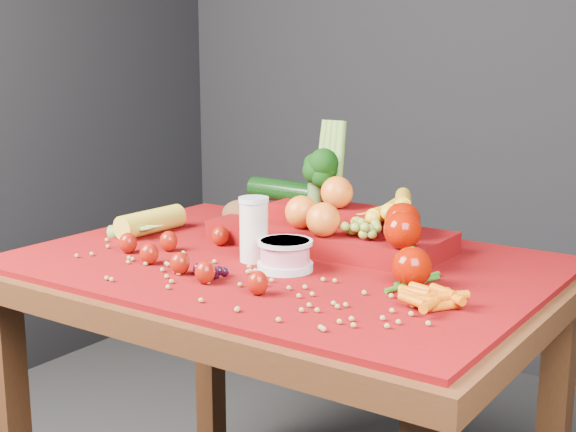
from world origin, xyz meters
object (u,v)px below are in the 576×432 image
Objects in this scene: table at (283,309)px; produce_mound at (338,221)px; milk_glass at (254,227)px; yogurt_bowl at (285,254)px.

table is 0.23m from produce_mound.
table is 8.33× the size of milk_glass.
yogurt_bowl is 0.18× the size of produce_mound.
yogurt_bowl is at bearing -51.45° from table.
milk_glass reaches higher than yogurt_bowl.
yogurt_bowl is (0.09, -0.02, -0.04)m from milk_glass.
produce_mound is at bearing 68.06° from milk_glass.
milk_glass is at bearing -111.94° from produce_mound.
yogurt_bowl is at bearing -86.93° from produce_mound.
milk_glass is at bearing 167.24° from yogurt_bowl.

